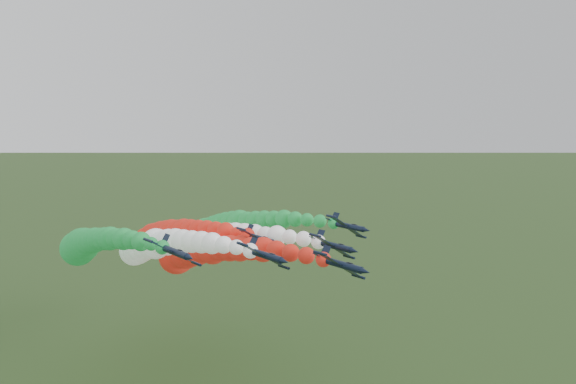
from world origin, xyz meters
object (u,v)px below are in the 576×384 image
at_px(jet_lead, 199,253).
at_px(jet_trail, 165,235).
at_px(jet_inner_right, 207,240).
at_px(jet_outer_left, 87,244).
at_px(jet_inner_left, 153,246).
at_px(jet_outer_right, 226,227).

bearing_deg(jet_lead, jet_trail, 80.44).
height_order(jet_lead, jet_inner_right, jet_inner_right).
xyz_separation_m(jet_inner_right, jet_outer_left, (-26.11, 12.54, 0.54)).
bearing_deg(jet_trail, jet_outer_left, -171.54).
relative_size(jet_inner_left, jet_outer_right, 1.00).
height_order(jet_inner_left, jet_outer_right, jet_outer_right).
distance_m(jet_inner_left, jet_inner_right, 14.73).
distance_m(jet_inner_right, jet_trail, 16.31).
relative_size(jet_lead, jet_trail, 1.01).
distance_m(jet_lead, jet_outer_left, 28.49).
bearing_deg(jet_trail, jet_inner_left, -125.92).
relative_size(jet_outer_left, jet_outer_right, 1.01).
relative_size(jet_inner_right, jet_trail, 1.00).
distance_m(jet_inner_right, jet_outer_left, 28.97).
distance_m(jet_outer_left, jet_outer_right, 37.67).
height_order(jet_lead, jet_inner_left, jet_inner_left).
height_order(jet_inner_left, jet_trail, jet_inner_left).
relative_size(jet_lead, jet_outer_left, 1.00).
bearing_deg(jet_outer_left, jet_trail, 8.46).
bearing_deg(jet_lead, jet_outer_right, 42.74).
height_order(jet_inner_right, jet_trail, jet_inner_right).
height_order(jet_lead, jet_outer_right, jet_outer_right).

